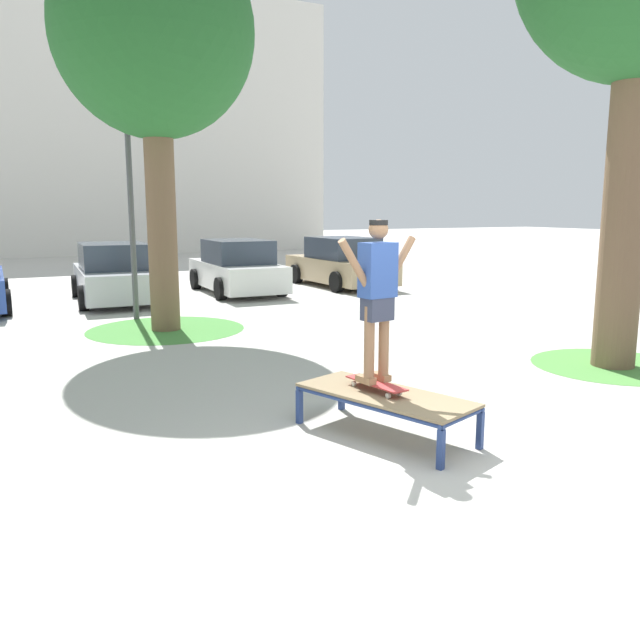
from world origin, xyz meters
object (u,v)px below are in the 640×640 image
(car_silver, at_px, (114,275))
(light_post, at_px, (128,136))
(skater, at_px, (377,290))
(tree_mid_back, at_px, (154,35))
(car_tan, at_px, (341,264))
(skate_box, at_px, (385,397))
(car_white, at_px, (237,268))
(skateboard, at_px, (376,384))

(car_silver, xyz_separation_m, light_post, (-0.05, -2.95, 3.13))
(skater, height_order, light_post, light_post)
(skater, bearing_deg, tree_mid_back, 94.72)
(skater, height_order, tree_mid_back, tree_mid_back)
(skater, height_order, car_tan, skater)
(skater, relative_size, car_silver, 0.40)
(car_tan, bearing_deg, light_post, -154.27)
(tree_mid_back, bearing_deg, car_silver, 93.01)
(car_silver, bearing_deg, skate_box, -85.79)
(tree_mid_back, height_order, car_tan, tree_mid_back)
(tree_mid_back, height_order, car_white, tree_mid_back)
(skate_box, bearing_deg, car_white, 77.75)
(skate_box, relative_size, tree_mid_back, 0.27)
(car_white, bearing_deg, car_silver, -175.73)
(skateboard, bearing_deg, skater, 98.17)
(car_silver, bearing_deg, car_tan, 2.86)
(skateboard, relative_size, tree_mid_back, 0.11)
(tree_mid_back, xyz_separation_m, car_silver, (-0.23, 4.46, -4.80))
(skater, bearing_deg, skateboard, -81.83)
(skater, bearing_deg, light_post, 95.77)
(skater, bearing_deg, skate_box, -70.83)
(skater, distance_m, tree_mid_back, 7.98)
(skate_box, xyz_separation_m, skateboard, (-0.04, 0.12, 0.12))
(skateboard, height_order, car_silver, car_silver)
(skateboard, bearing_deg, light_post, 95.77)
(car_silver, bearing_deg, car_white, 4.27)
(skateboard, height_order, light_post, light_post)
(skate_box, distance_m, skater, 1.12)
(car_silver, bearing_deg, light_post, -90.89)
(car_tan, xyz_separation_m, light_post, (-6.83, -3.29, 3.13))
(car_silver, height_order, light_post, light_post)
(skate_box, height_order, tree_mid_back, tree_mid_back)
(skater, relative_size, light_post, 0.29)
(skate_box, relative_size, car_silver, 0.48)
(car_white, bearing_deg, skateboard, -102.56)
(skateboard, height_order, tree_mid_back, tree_mid_back)
(tree_mid_back, xyz_separation_m, car_tan, (6.55, 4.80, -4.80))
(skateboard, xyz_separation_m, car_white, (2.59, 11.62, 0.15))
(skater, bearing_deg, car_white, 77.44)
(skateboard, xyz_separation_m, light_post, (-0.85, 8.41, 3.29))
(tree_mid_back, bearing_deg, car_tan, 36.20)
(skateboard, bearing_deg, skate_box, -70.68)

